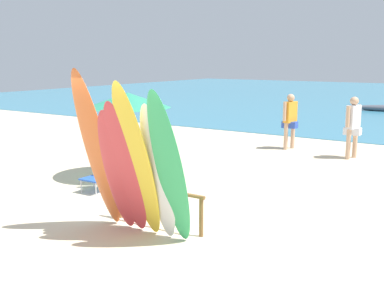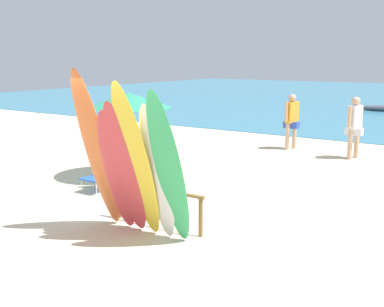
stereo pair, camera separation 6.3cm
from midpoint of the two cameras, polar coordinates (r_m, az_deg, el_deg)
ground at (r=21.02m, az=19.83°, el=2.77°), size 60.00×60.00×0.00m
surfboard_rack at (r=8.25m, az=-4.16°, el=-5.20°), size 1.82×0.07×0.68m
surfboard_orange_0 at (r=8.06m, az=-11.22°, el=0.36°), size 0.57×0.90×2.67m
surfboard_red_1 at (r=7.93m, az=-8.91°, el=-2.04°), size 0.55×0.70×2.04m
surfboard_red_2 at (r=7.76m, az=-7.94°, el=-1.75°), size 0.62×0.77×2.19m
surfboard_yellow_3 at (r=7.50m, az=-6.65°, el=-0.95°), size 0.64×0.89×2.50m
surfboard_white_4 at (r=7.42m, az=-4.21°, el=-2.33°), size 0.52×0.63×2.17m
surfboard_green_5 at (r=7.18m, az=-2.88°, el=-1.86°), size 0.56×0.83×2.40m
beachgoer_midbeach at (r=15.46m, az=11.19°, el=4.12°), size 0.44×0.63×1.71m
beachgoer_photographing at (r=14.42m, az=18.06°, el=3.37°), size 0.45×0.64×1.74m
beach_chair_red at (r=10.63m, az=-10.78°, el=-2.01°), size 0.51×0.68×0.82m
beach_umbrella at (r=11.47m, az=-7.60°, el=6.15°), size 1.98×1.98×2.01m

